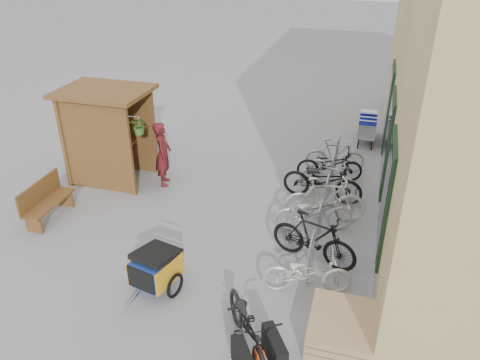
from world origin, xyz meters
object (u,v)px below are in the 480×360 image
(cargo_bike, at_px, (249,330))
(bike_7, at_px, (335,156))
(bike_5, at_px, (328,178))
(kiosk, at_px, (104,123))
(bike_2, at_px, (314,212))
(bench, at_px, (45,200))
(bike_6, at_px, (330,165))
(bike_0, at_px, (308,273))
(pallet_stack, at_px, (341,328))
(child_trailer, at_px, (156,267))
(person_kiosk, at_px, (163,154))
(bike_1, at_px, (314,239))
(bike_3, at_px, (325,200))
(shopping_carts, at_px, (368,124))
(bike_4, at_px, (323,181))

(cargo_bike, height_order, bike_7, cargo_bike)
(cargo_bike, xyz_separation_m, bike_5, (0.57, 5.26, -0.04))
(kiosk, height_order, bike_2, kiosk)
(bench, relative_size, bike_5, 0.95)
(bike_6, bearing_deg, bike_0, 171.56)
(pallet_stack, bearing_deg, bike_0, 126.15)
(child_trailer, xyz_separation_m, bike_7, (2.58, 5.58, -0.00))
(person_kiosk, bearing_deg, cargo_bike, -162.75)
(bike_1, bearing_deg, bike_7, 17.17)
(kiosk, distance_m, bike_5, 5.68)
(cargo_bike, height_order, bike_5, cargo_bike)
(bike_1, distance_m, bike_2, 1.10)
(pallet_stack, relative_size, bike_3, 0.67)
(pallet_stack, distance_m, bike_5, 4.62)
(bike_1, relative_size, bike_7, 1.12)
(bike_6, distance_m, bike_7, 0.52)
(shopping_carts, distance_m, person_kiosk, 6.42)
(bike_7, bearing_deg, bike_2, 168.75)
(kiosk, bearing_deg, bench, -100.58)
(kiosk, distance_m, cargo_bike, 6.83)
(kiosk, xyz_separation_m, child_trailer, (2.97, -3.59, -1.08))
(bench, height_order, bike_1, bike_1)
(child_trailer, relative_size, bike_2, 0.88)
(bike_3, bearing_deg, child_trailer, 128.59)
(shopping_carts, relative_size, person_kiosk, 0.87)
(bike_0, bearing_deg, bike_6, -11.57)
(pallet_stack, distance_m, cargo_bike, 1.52)
(child_trailer, distance_m, bike_0, 2.70)
(bike_5, bearing_deg, bike_0, -167.57)
(bike_0, height_order, bike_5, bike_5)
(bike_6, bearing_deg, bike_3, 173.31)
(kiosk, relative_size, bike_4, 1.30)
(child_trailer, height_order, bike_5, bike_5)
(bench, xyz_separation_m, bike_7, (5.94, 4.11, 0.01))
(person_kiosk, xyz_separation_m, bike_7, (4.09, 1.87, -0.36))
(bike_4, distance_m, bike_5, 0.29)
(cargo_bike, xyz_separation_m, bike_4, (0.46, 4.99, 0.01))
(shopping_carts, height_order, bike_7, bike_7)
(pallet_stack, height_order, bike_0, bike_0)
(bike_0, bearing_deg, bike_4, -10.16)
(bench, bearing_deg, pallet_stack, -15.76)
(bike_2, bearing_deg, bike_5, -22.21)
(bench, distance_m, shopping_carts, 9.29)
(kiosk, relative_size, bike_5, 1.65)
(bike_3, relative_size, bike_7, 1.14)
(bike_4, bearing_deg, bike_6, 3.07)
(bike_6, bearing_deg, kiosk, 95.16)
(pallet_stack, distance_m, bike_7, 5.91)
(cargo_bike, height_order, bike_1, bike_1)
(kiosk, distance_m, bench, 2.42)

